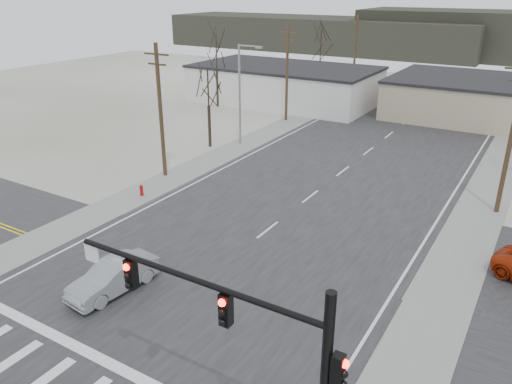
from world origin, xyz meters
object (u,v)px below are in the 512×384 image
at_px(sedan_crossing, 114,277).
at_px(car_far_a, 496,101).
at_px(traffic_signal_mast, 260,351).
at_px(fire_hydrant, 141,190).
at_px(car_far_b, 417,89).

xyz_separation_m(sedan_crossing, car_far_a, (10.38, 51.69, 0.04)).
bearing_deg(sedan_crossing, car_far_a, 84.85).
relative_size(traffic_signal_mast, sedan_crossing, 1.92).
distance_m(traffic_signal_mast, fire_hydrant, 23.39).
height_order(traffic_signal_mast, car_far_b, traffic_signal_mast).
bearing_deg(sedan_crossing, fire_hydrant, 133.10).
bearing_deg(fire_hydrant, car_far_b, 81.12).
bearing_deg(fire_hydrant, car_far_a, 67.55).
xyz_separation_m(traffic_signal_mast, fire_hydrant, (-18.09, 14.20, -4.22)).
distance_m(fire_hydrant, sedan_crossing, 11.80).
relative_size(car_far_a, car_far_b, 1.56).
bearing_deg(car_far_a, sedan_crossing, 95.95).
relative_size(traffic_signal_mast, car_far_a, 1.62).
bearing_deg(car_far_b, fire_hydrant, -106.80).
height_order(car_far_a, car_far_b, car_far_a).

